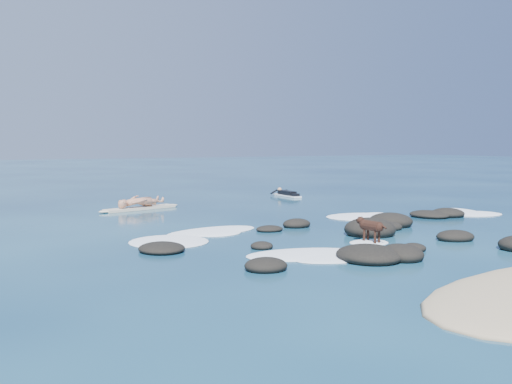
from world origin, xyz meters
TOP-DOWN VIEW (x-y plane):
  - ground at (0.00, 0.00)m, footprint 160.00×160.00m
  - reef_rocks at (0.35, -1.64)m, footprint 13.13×7.37m
  - breaking_foam at (-0.56, 0.29)m, footprint 14.68×7.65m
  - standing_surfer_rig at (-4.35, 8.09)m, footprint 3.55×1.47m
  - paddling_surfer_rig at (3.64, 10.23)m, footprint 1.01×2.24m
  - dog at (-1.02, -2.17)m, footprint 0.38×1.12m

SIDE VIEW (x-z plane):
  - ground at x=0.00m, z-range 0.00..0.00m
  - breaking_foam at x=-0.56m, z-range -0.05..0.07m
  - reef_rocks at x=0.35m, z-range -0.22..0.45m
  - paddling_surfer_rig at x=3.64m, z-range -0.06..0.33m
  - dog at x=-1.02m, z-range 0.12..0.82m
  - standing_surfer_rig at x=-4.35m, z-range -0.22..1.84m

